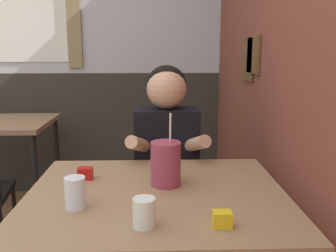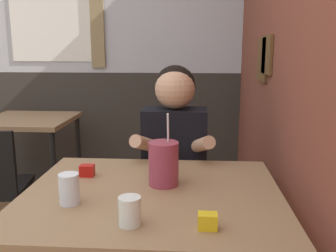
{
  "view_description": "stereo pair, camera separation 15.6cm",
  "coord_description": "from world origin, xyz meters",
  "px_view_note": "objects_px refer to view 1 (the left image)",
  "views": [
    {
      "loc": [
        0.77,
        -0.97,
        1.33
      ],
      "look_at": [
        0.82,
        0.56,
        1.0
      ],
      "focal_mm": 40.0,
      "sensor_mm": 36.0,
      "label": 1
    },
    {
      "loc": [
        0.92,
        -0.96,
        1.33
      ],
      "look_at": [
        0.82,
        0.56,
        1.0
      ],
      "focal_mm": 40.0,
      "sensor_mm": 36.0,
      "label": 2
    }
  ],
  "objects_px": {
    "main_table": "(157,209)",
    "cocktail_pitcher": "(166,164)",
    "person_seated": "(167,172)",
    "background_table": "(6,135)"
  },
  "relations": [
    {
      "from": "person_seated",
      "to": "cocktail_pitcher",
      "type": "distance_m",
      "value": 0.55
    },
    {
      "from": "person_seated",
      "to": "cocktail_pitcher",
      "type": "relative_size",
      "value": 4.15
    },
    {
      "from": "person_seated",
      "to": "cocktail_pitcher",
      "type": "height_order",
      "value": "person_seated"
    },
    {
      "from": "main_table",
      "to": "cocktail_pitcher",
      "type": "bearing_deg",
      "value": 64.92
    },
    {
      "from": "main_table",
      "to": "cocktail_pitcher",
      "type": "height_order",
      "value": "cocktail_pitcher"
    },
    {
      "from": "cocktail_pitcher",
      "to": "background_table",
      "type": "bearing_deg",
      "value": 130.66
    },
    {
      "from": "background_table",
      "to": "person_seated",
      "type": "relative_size",
      "value": 0.63
    },
    {
      "from": "background_table",
      "to": "person_seated",
      "type": "bearing_deg",
      "value": -35.81
    },
    {
      "from": "main_table",
      "to": "person_seated",
      "type": "height_order",
      "value": "person_seated"
    },
    {
      "from": "person_seated",
      "to": "main_table",
      "type": "bearing_deg",
      "value": -95.53
    }
  ]
}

